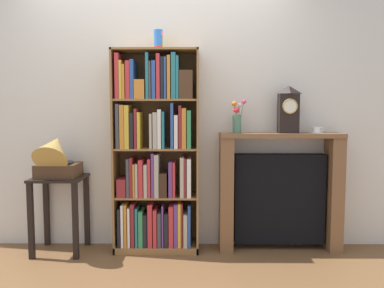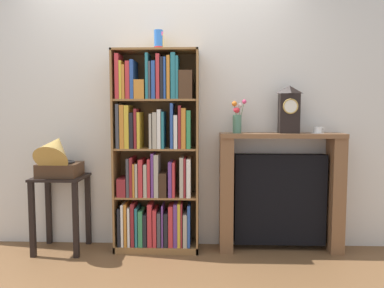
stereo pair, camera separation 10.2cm
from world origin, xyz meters
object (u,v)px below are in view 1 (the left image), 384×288
bookshelf (155,158)px  flower_vase (237,118)px  mantel_clock (288,109)px  teacup_with_saucer (316,130)px  side_table_left (60,199)px  fireplace_mantel (279,192)px  gramophone (56,157)px  cup_stack (158,40)px

bookshelf → flower_vase: bearing=2.3°
mantel_clock → flower_vase: 0.47m
mantel_clock → teacup_with_saucer: size_ratio=3.48×
side_table_left → teacup_with_saucer: size_ratio=5.66×
fireplace_mantel → flower_vase: flower_vase is taller
fireplace_mantel → mantel_clock: 0.77m
gramophone → mantel_clock: (2.07, 0.14, 0.41)m
bookshelf → teacup_with_saucer: (1.47, 0.03, 0.25)m
fireplace_mantel → cup_stack: bearing=-179.5°
fireplace_mantel → flower_vase: 0.79m
teacup_with_saucer → bookshelf: bearing=-179.0°
fireplace_mantel → mantel_clock: (0.06, -0.02, 0.77)m
fireplace_mantel → gramophone: bearing=-175.4°
gramophone → mantel_clock: bearing=3.8°
bookshelf → flower_vase: bookshelf is taller
cup_stack → teacup_with_saucer: bearing=-0.5°
fireplace_mantel → mantel_clock: size_ratio=2.61×
cup_stack → side_table_left: bearing=-174.5°
bookshelf → teacup_with_saucer: size_ratio=14.92×
bookshelf → flower_vase: 0.83m
cup_stack → teacup_with_saucer: (1.43, -0.01, -0.81)m
mantel_clock → flower_vase: (-0.46, 0.01, -0.08)m
gramophone → fireplace_mantel: gramophone is taller
gramophone → flower_vase: size_ratio=1.53×
side_table_left → flower_vase: 1.77m
side_table_left → flower_vase: flower_vase is taller
bookshelf → gramophone: bearing=-172.6°
bookshelf → mantel_clock: bookshelf is taller
cup_stack → mantel_clock: 1.32m
fireplace_mantel → flower_vase: size_ratio=3.65×
bookshelf → flower_vase: (0.74, 0.03, 0.36)m
gramophone → fireplace_mantel: (2.01, 0.16, -0.35)m
side_table_left → fireplace_mantel: (2.01, 0.10, 0.04)m
flower_vase → fireplace_mantel: bearing=2.7°
mantel_clock → cup_stack: bearing=179.3°
flower_vase → teacup_with_saucer: bearing=-0.3°
bookshelf → cup_stack: bearing=47.9°
side_table_left → mantel_clock: (2.07, 0.07, 0.81)m
cup_stack → gramophone: cup_stack is taller
side_table_left → teacup_with_saucer: 2.41m
bookshelf → gramophone: (-0.86, -0.11, 0.03)m
teacup_with_saucer → fireplace_mantel: bearing=176.0°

